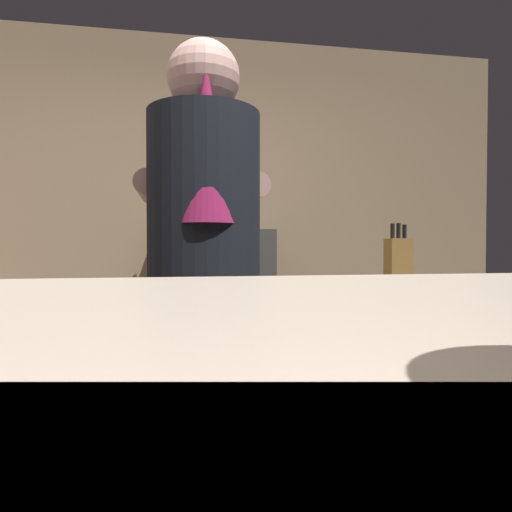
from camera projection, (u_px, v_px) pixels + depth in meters
The scene contains 10 objects.
wall_back at pixel (179, 214), 3.37m from camera, with size 5.20×0.10×2.70m, color #93795A.
prep_counter at pixel (263, 398), 1.83m from camera, with size 2.10×0.60×0.94m, color brown.
back_shelf at pixel (214, 315), 3.15m from camera, with size 0.85×0.36×1.22m, color #3D3C39.
bartender at pixel (204, 281), 1.33m from camera, with size 0.43×0.51×1.72m.
knife_block at pixel (398, 260), 1.91m from camera, with size 0.10×0.08×0.27m.
mixing_bowl at pixel (175, 283), 1.70m from camera, with size 0.17×0.17×0.05m, color #D5492F.
chefs_knife at pixel (268, 286), 1.78m from camera, with size 0.24×0.03×0.01m, color silver.
bottle_hot_sauce at pixel (222, 216), 3.16m from camera, with size 0.06×0.06×0.26m.
bottle_olive_oil at pixel (162, 214), 3.06m from camera, with size 0.08×0.08×0.27m.
bottle_soy at pixel (235, 217), 3.16m from camera, with size 0.06×0.06×0.24m.
Camera 1 is at (0.01, -1.23, 1.11)m, focal length 30.71 mm.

